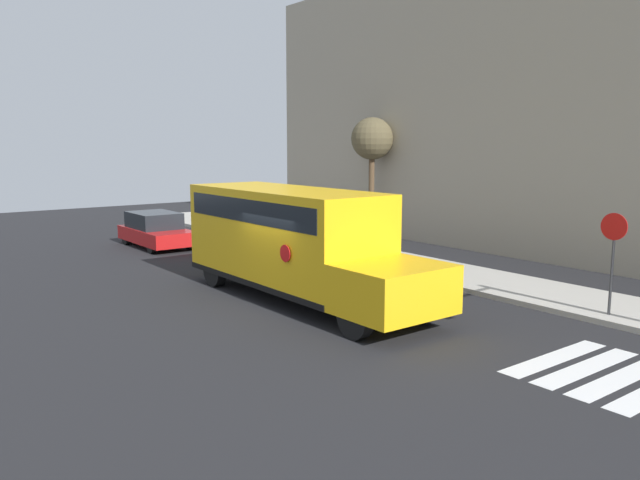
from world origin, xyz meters
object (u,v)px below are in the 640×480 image
(school_bus, at_px, (293,237))
(parked_car, at_px, (156,230))
(tree_near_sidewalk, at_px, (372,141))
(stop_sign, at_px, (613,251))

(school_bus, relative_size, parked_car, 2.12)
(tree_near_sidewalk, bearing_deg, stop_sign, -18.57)
(school_bus, height_order, stop_sign, school_bus)
(school_bus, xyz_separation_m, stop_sign, (6.70, 4.93, 0.02))
(school_bus, bearing_deg, tree_near_sidewalk, 127.40)
(school_bus, height_order, parked_car, school_bus)
(school_bus, relative_size, stop_sign, 3.32)
(parked_car, relative_size, stop_sign, 1.57)
(parked_car, bearing_deg, school_bus, -2.50)
(parked_car, xyz_separation_m, tree_near_sidewalk, (3.55, 9.18, 3.79))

